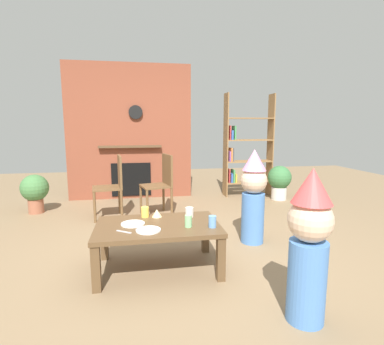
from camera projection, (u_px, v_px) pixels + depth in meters
name	position (u px, v px, depth m)	size (l,w,h in m)	color
ground_plane	(185.00, 251.00, 3.21)	(12.00, 12.00, 0.00)	#846B4C
brick_fireplace_feature	(130.00, 133.00, 5.45)	(2.20, 0.28, 2.40)	brown
bookshelf	(244.00, 150.00, 5.67)	(0.90, 0.28, 1.90)	olive
coffee_table	(158.00, 231.00, 2.76)	(1.12, 0.70, 0.43)	brown
paper_cup_near_left	(188.00, 221.00, 2.68)	(0.06, 0.06, 0.11)	#8CD18C
paper_cup_near_right	(145.00, 212.00, 2.97)	(0.07, 0.07, 0.10)	#F2CC4C
paper_cup_center	(189.00, 212.00, 2.98)	(0.08, 0.08, 0.09)	silver
paper_cup_far_left	(212.00, 222.00, 2.67)	(0.07, 0.07, 0.10)	#669EE0
paper_plate_front	(148.00, 230.00, 2.59)	(0.21, 0.21, 0.01)	white
paper_plate_rear	(133.00, 224.00, 2.75)	(0.21, 0.21, 0.01)	white
birthday_cake_slice	(157.00, 213.00, 2.98)	(0.10, 0.10, 0.08)	#EAC68C
table_fork	(124.00, 232.00, 2.55)	(0.15, 0.02, 0.01)	silver
child_with_cone_hat	(309.00, 242.00, 1.99)	(0.29, 0.29, 1.06)	#4C7FC6
child_in_pink	(253.00, 194.00, 3.38)	(0.29, 0.29, 1.06)	#4C7FC6
dining_chair_left	(114.00, 183.00, 4.32)	(0.45, 0.45, 0.90)	brown
dining_chair_middle	(161.00, 181.00, 4.47)	(0.48, 0.48, 0.90)	brown
potted_plant_tall	(279.00, 180.00, 5.41)	(0.42, 0.42, 0.61)	beige
potted_plant_short	(35.00, 190.00, 4.57)	(0.40, 0.40, 0.59)	#9E5B42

